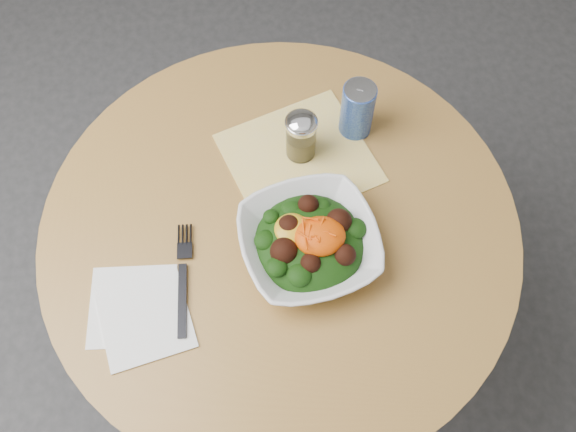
% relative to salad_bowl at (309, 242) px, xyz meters
% --- Properties ---
extents(ground, '(6.00, 6.00, 0.00)m').
position_rel_salad_bowl_xyz_m(ground, '(-0.05, 0.06, -0.78)').
color(ground, '#2F2F31').
rests_on(ground, ground).
extents(table, '(0.90, 0.90, 0.75)m').
position_rel_salad_bowl_xyz_m(table, '(-0.05, 0.06, -0.23)').
color(table, black).
rests_on(table, ground).
extents(cloth_napkin, '(0.33, 0.32, 0.00)m').
position_rel_salad_bowl_xyz_m(cloth_napkin, '(0.01, 0.20, -0.03)').
color(cloth_napkin, '#E6AE0C').
rests_on(cloth_napkin, table).
extents(paper_napkins, '(0.19, 0.20, 0.00)m').
position_rel_salad_bowl_xyz_m(paper_napkins, '(-0.31, -0.08, -0.03)').
color(paper_napkins, white).
rests_on(paper_napkins, table).
extents(salad_bowl, '(0.28, 0.28, 0.09)m').
position_rel_salad_bowl_xyz_m(salad_bowl, '(0.00, 0.00, 0.00)').
color(salad_bowl, silver).
rests_on(salad_bowl, table).
extents(fork, '(0.04, 0.22, 0.00)m').
position_rel_salad_bowl_xyz_m(fork, '(-0.23, -0.02, -0.03)').
color(fork, black).
rests_on(fork, table).
extents(spice_shaker, '(0.06, 0.06, 0.11)m').
position_rel_salad_bowl_xyz_m(spice_shaker, '(0.02, 0.21, 0.02)').
color(spice_shaker, silver).
rests_on(spice_shaker, table).
extents(beverage_can, '(0.07, 0.07, 0.13)m').
position_rel_salad_bowl_xyz_m(beverage_can, '(0.13, 0.26, 0.03)').
color(beverage_can, '#0D2598').
rests_on(beverage_can, table).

